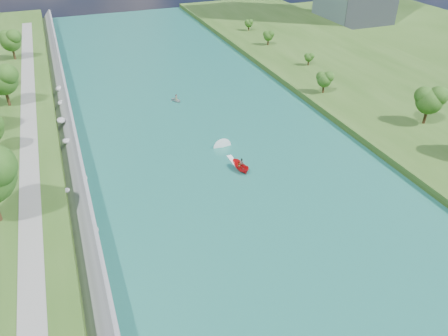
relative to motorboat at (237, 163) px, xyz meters
name	(u,v)px	position (x,y,z in m)	size (l,w,h in m)	color
ground	(263,214)	(-1.67, -14.14, -0.80)	(260.00, 260.00, 0.00)	#2D5119
river_water	(217,152)	(-1.67, 5.86, -0.75)	(55.00, 240.00, 0.10)	#185E52
berm_east	(425,109)	(47.83, 5.86, -0.05)	(44.00, 240.00, 1.50)	#2D5119
riprap_bank	(74,172)	(-27.51, 5.55, 1.00)	(4.38, 236.00, 4.17)	slate
riverside_path	(29,170)	(-34.17, 5.86, 2.75)	(3.00, 200.00, 0.10)	gray
motorboat	(237,163)	(0.00, 0.00, 0.00)	(3.60, 19.02, 1.99)	red
raft	(176,100)	(-2.33, 31.58, -0.33)	(2.99, 3.40, 1.64)	#96989F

